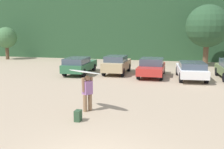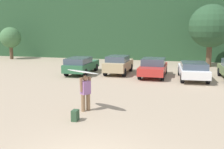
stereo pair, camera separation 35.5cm
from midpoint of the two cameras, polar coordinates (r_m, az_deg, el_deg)
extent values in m
cube|color=#284C2D|center=(37.55, 10.46, 10.46)|extent=(108.00, 12.00, 8.50)
cylinder|color=brown|center=(35.33, -22.00, 4.37)|extent=(0.42, 0.42, 1.60)
sphere|color=#427042|center=(35.23, -22.20, 7.42)|extent=(2.55, 2.55, 2.55)
cylinder|color=brown|center=(27.92, 19.26, 3.93)|extent=(0.52, 0.52, 2.23)
sphere|color=#284C2D|center=(27.81, 19.60, 9.86)|extent=(4.17, 4.17, 4.17)
cube|color=#2D6642|center=(22.36, -7.39, 1.85)|extent=(1.94, 4.76, 0.62)
cube|color=#3F4C5B|center=(21.53, -8.12, 2.99)|extent=(1.70, 2.62, 0.47)
cylinder|color=black|center=(24.10, -7.95, 1.66)|extent=(0.25, 0.67, 0.66)
cylinder|color=black|center=(23.63, -4.38, 1.57)|extent=(0.25, 0.67, 0.66)
cylinder|color=black|center=(21.24, -10.71, 0.50)|extent=(0.25, 0.67, 0.66)
cylinder|color=black|center=(20.71, -6.71, 0.37)|extent=(0.25, 0.67, 0.66)
cube|color=tan|center=(22.15, 0.61, 2.02)|extent=(1.74, 4.12, 0.73)
cube|color=#3F4C5B|center=(21.71, 0.38, 3.45)|extent=(1.60, 2.12, 0.46)
cylinder|color=black|center=(23.69, -0.48, 1.63)|extent=(0.22, 0.67, 0.67)
cylinder|color=black|center=(23.36, 3.21, 1.50)|extent=(0.22, 0.67, 0.67)
cylinder|color=black|center=(21.09, -2.28, 0.62)|extent=(0.22, 0.67, 0.67)
cylinder|color=black|center=(20.73, 1.85, 0.46)|extent=(0.22, 0.67, 0.67)
cube|color=#B72D28|center=(20.98, 8.12, 1.26)|extent=(1.89, 4.45, 0.58)
cube|color=#3F4C5B|center=(20.92, 8.16, 2.78)|extent=(1.74, 2.02, 0.54)
cylinder|color=black|center=(22.57, 6.33, 1.15)|extent=(0.22, 0.66, 0.66)
cylinder|color=black|center=(22.41, 10.64, 0.98)|extent=(0.22, 0.66, 0.66)
cylinder|color=black|center=(19.69, 5.20, -0.09)|extent=(0.22, 0.66, 0.66)
cylinder|color=black|center=(19.52, 10.14, -0.29)|extent=(0.22, 0.66, 0.66)
cube|color=white|center=(20.51, 16.26, 0.81)|extent=(2.25, 4.85, 0.55)
cube|color=#3F4C5B|center=(19.90, 16.50, 1.97)|extent=(1.92, 2.56, 0.43)
cylinder|color=black|center=(22.00, 13.56, 0.79)|extent=(0.27, 0.73, 0.72)
cylinder|color=black|center=(22.19, 17.95, 0.66)|extent=(0.27, 0.73, 0.72)
cylinder|color=black|center=(18.93, 14.19, -0.66)|extent=(0.27, 0.73, 0.72)
cylinder|color=black|center=(19.15, 19.27, -0.79)|extent=(0.27, 0.73, 0.72)
cylinder|color=black|center=(22.74, 21.38, 0.60)|extent=(0.26, 0.67, 0.66)
cylinder|color=#8C6B4C|center=(12.03, -6.69, -6.17)|extent=(0.18, 0.18, 0.79)
cylinder|color=#8C6B4C|center=(12.19, -5.62, -5.94)|extent=(0.18, 0.18, 0.79)
cube|color=#9966A5|center=(11.94, -6.21, -2.85)|extent=(0.47, 0.50, 0.60)
sphere|color=#8C664C|center=(11.86, -6.25, -0.84)|extent=(0.25, 0.25, 0.25)
cylinder|color=#8C664C|center=(11.78, -7.09, -2.25)|extent=(0.20, 0.21, 0.64)
cylinder|color=#8C664C|center=(12.04, -5.38, -1.97)|extent=(0.21, 0.22, 0.64)
ellipsoid|color=white|center=(11.76, -6.88, 0.58)|extent=(2.01, 1.35, 0.16)
cube|color=#2D4C33|center=(10.91, -8.32, -8.83)|extent=(0.24, 0.34, 0.45)
camera|label=1|loc=(0.18, -90.65, -0.11)|focal=42.22mm
camera|label=2|loc=(0.18, 89.35, 0.11)|focal=42.22mm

